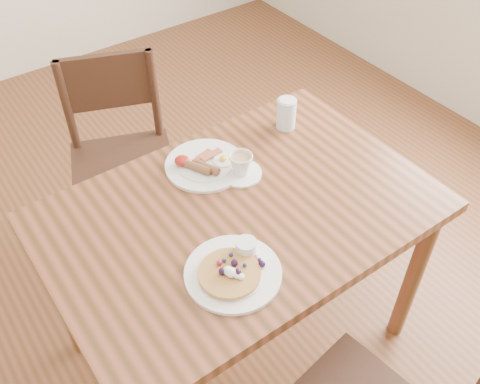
% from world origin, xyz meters
% --- Properties ---
extents(ground, '(5.00, 5.00, 0.00)m').
position_xyz_m(ground, '(0.00, 0.00, 0.00)').
color(ground, '#5A3419').
rests_on(ground, ground).
extents(dining_table, '(1.20, 0.80, 0.75)m').
position_xyz_m(dining_table, '(0.00, 0.00, 0.65)').
color(dining_table, brown).
rests_on(dining_table, ground).
extents(chair_far, '(0.54, 0.54, 0.88)m').
position_xyz_m(chair_far, '(-0.07, 0.76, 0.49)').
color(chair_far, '#351C13').
rests_on(chair_far, ground).
extents(pancake_plate, '(0.27, 0.27, 0.06)m').
position_xyz_m(pancake_plate, '(-0.16, -0.19, 0.76)').
color(pancake_plate, white).
rests_on(pancake_plate, dining_table).
extents(breakfast_plate, '(0.27, 0.27, 0.04)m').
position_xyz_m(breakfast_plate, '(0.02, 0.23, 0.76)').
color(breakfast_plate, white).
rests_on(breakfast_plate, dining_table).
extents(teacup_saucer, '(0.14, 0.14, 0.08)m').
position_xyz_m(teacup_saucer, '(0.09, 0.13, 0.79)').
color(teacup_saucer, white).
rests_on(teacup_saucer, dining_table).
extents(water_glass, '(0.07, 0.07, 0.11)m').
position_xyz_m(water_glass, '(0.38, 0.24, 0.81)').
color(water_glass, silver).
rests_on(water_glass, dining_table).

